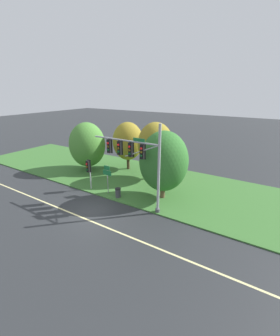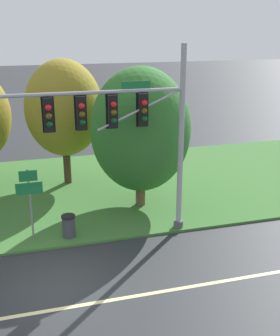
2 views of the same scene
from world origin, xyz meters
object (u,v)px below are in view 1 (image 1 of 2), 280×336
at_px(tree_mid_verge, 164,161).
at_px(tree_nearest_road, 87,145).
at_px(tree_behind_signpost, 155,145).
at_px(traffic_signal_mast, 136,156).
at_px(route_sign_post, 107,175).
at_px(pedestrian_signal_near_kerb, 88,168).
at_px(tree_left_of_mast, 128,141).
at_px(trash_bin, 118,193).

bearing_deg(tree_mid_verge, tree_nearest_road, 170.01).
distance_m(tree_behind_signpost, tree_mid_verge, 4.91).
bearing_deg(traffic_signal_mast, route_sign_post, 171.45).
xyz_separation_m(pedestrian_signal_near_kerb, tree_nearest_road, (-4.53, 4.48, 0.94)).
bearing_deg(tree_left_of_mast, tree_nearest_road, -146.03).
bearing_deg(tree_mid_verge, route_sign_post, -157.04).
relative_size(tree_nearest_road, tree_mid_verge, 0.94).
xyz_separation_m(route_sign_post, trash_bin, (1.40, -0.18, -1.50)).
distance_m(tree_nearest_road, tree_left_of_mast, 5.15).
bearing_deg(traffic_signal_mast, tree_left_of_mast, 129.37).
bearing_deg(route_sign_post, tree_mid_verge, 22.96).
bearing_deg(tree_nearest_road, route_sign_post, -31.91).
xyz_separation_m(tree_left_of_mast, trash_bin, (3.91, -7.26, -3.20)).
relative_size(route_sign_post, tree_left_of_mast, 0.49).
xyz_separation_m(traffic_signal_mast, tree_left_of_mast, (-6.27, 7.64, -0.93)).
bearing_deg(traffic_signal_mast, tree_behind_signpost, 104.77).
distance_m(tree_nearest_road, trash_bin, 9.68).
xyz_separation_m(tree_left_of_mast, tree_mid_verge, (7.55, -4.94, -0.03)).
bearing_deg(route_sign_post, traffic_signal_mast, -8.55).
height_order(tree_nearest_road, tree_left_of_mast, tree_left_of_mast).
xyz_separation_m(pedestrian_signal_near_kerb, tree_behind_signpost, (4.27, 6.26, 1.74)).
height_order(tree_mid_verge, trash_bin, tree_mid_verge).
height_order(traffic_signal_mast, route_sign_post, traffic_signal_mast).
xyz_separation_m(tree_left_of_mast, tree_behind_signpost, (4.54, -1.08, 0.38)).
xyz_separation_m(route_sign_post, tree_behind_signpost, (2.03, 6.00, 2.08)).
bearing_deg(trash_bin, tree_behind_signpost, 84.15).
xyz_separation_m(tree_nearest_road, tree_behind_signpost, (8.80, 1.78, 0.80)).
height_order(pedestrian_signal_near_kerb, tree_nearest_road, tree_nearest_road).
relative_size(traffic_signal_mast, tree_left_of_mast, 1.23).
relative_size(pedestrian_signal_near_kerb, route_sign_post, 1.08).
bearing_deg(tree_behind_signpost, pedestrian_signal_near_kerb, -124.25).
distance_m(pedestrian_signal_near_kerb, tree_mid_verge, 7.77).
distance_m(tree_left_of_mast, trash_bin, 8.84).
distance_m(traffic_signal_mast, tree_mid_verge, 3.14).
bearing_deg(tree_nearest_road, trash_bin, -28.28).
height_order(tree_nearest_road, tree_behind_signpost, tree_behind_signpost).
distance_m(tree_left_of_mast, tree_mid_verge, 9.02).
height_order(route_sign_post, tree_left_of_mast, tree_left_of_mast).
height_order(route_sign_post, tree_behind_signpost, tree_behind_signpost).
height_order(traffic_signal_mast, tree_nearest_road, traffic_signal_mast).
bearing_deg(pedestrian_signal_near_kerb, tree_left_of_mast, 92.16).
bearing_deg(pedestrian_signal_near_kerb, traffic_signal_mast, -2.85).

